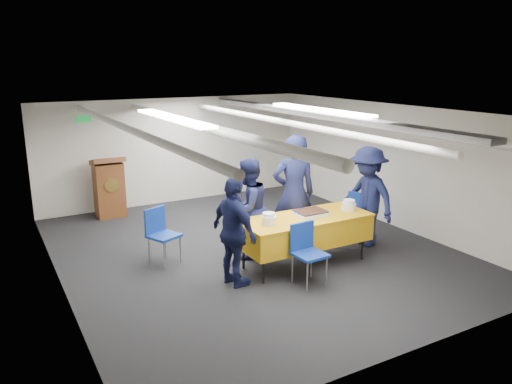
% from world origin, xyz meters
% --- Properties ---
extents(ground, '(7.00, 7.00, 0.00)m').
position_xyz_m(ground, '(0.00, 0.00, 0.00)').
color(ground, black).
rests_on(ground, ground).
extents(room_shell, '(6.00, 7.00, 2.30)m').
position_xyz_m(room_shell, '(0.09, 0.41, 1.81)').
color(room_shell, beige).
rests_on(room_shell, ground).
extents(serving_table, '(2.05, 0.84, 0.77)m').
position_xyz_m(serving_table, '(0.42, -0.93, 0.56)').
color(serving_table, black).
rests_on(serving_table, ground).
extents(sheet_cake, '(0.48, 0.37, 0.09)m').
position_xyz_m(sheet_cake, '(0.53, -0.91, 0.81)').
color(sheet_cake, white).
rests_on(sheet_cake, serving_table).
extents(plate_stack_left, '(0.22, 0.22, 0.18)m').
position_xyz_m(plate_stack_left, '(-0.25, -0.98, 0.85)').
color(plate_stack_left, white).
rests_on(plate_stack_left, serving_table).
extents(plate_stack_right, '(0.23, 0.23, 0.17)m').
position_xyz_m(plate_stack_right, '(1.22, -0.98, 0.85)').
color(plate_stack_right, white).
rests_on(plate_stack_right, serving_table).
extents(podium, '(0.62, 0.53, 1.25)m').
position_xyz_m(podium, '(-1.60, 3.05, 0.61)').
color(podium, brown).
rests_on(podium, ground).
extents(chair_near, '(0.44, 0.44, 0.87)m').
position_xyz_m(chair_near, '(0.05, -1.49, 0.53)').
color(chair_near, gray).
rests_on(chair_near, ground).
extents(chair_right, '(0.56, 0.56, 0.87)m').
position_xyz_m(chair_right, '(1.74, -0.56, 0.53)').
color(chair_right, gray).
rests_on(chair_right, ground).
extents(chair_left, '(0.55, 0.55, 0.87)m').
position_xyz_m(chair_left, '(-1.49, 0.24, 0.53)').
color(chair_left, gray).
rests_on(chair_left, ground).
extents(sailor_a, '(0.82, 0.67, 1.94)m').
position_xyz_m(sailor_a, '(0.60, -0.33, 0.97)').
color(sailor_a, black).
rests_on(sailor_a, ground).
extents(sailor_b, '(0.95, 0.85, 1.61)m').
position_xyz_m(sailor_b, '(-0.19, -0.22, 0.81)').
color(sailor_b, black).
rests_on(sailor_b, ground).
extents(sailor_c, '(0.52, 0.96, 1.56)m').
position_xyz_m(sailor_c, '(-0.86, -1.06, 0.78)').
color(sailor_c, black).
rests_on(sailor_c, ground).
extents(sailor_d, '(0.72, 1.15, 1.70)m').
position_xyz_m(sailor_d, '(1.83, -0.72, 0.85)').
color(sailor_d, black).
rests_on(sailor_d, ground).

